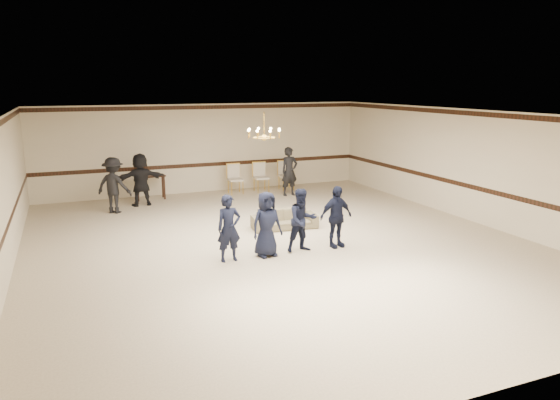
# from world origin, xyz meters

# --- Properties ---
(room) EXTENTS (12.01, 14.01, 3.21)m
(room) POSITION_xyz_m (0.00, 0.00, 1.60)
(room) COLOR beige
(room) RESTS_ON ground
(chair_rail) EXTENTS (12.00, 0.02, 0.14)m
(chair_rail) POSITION_xyz_m (0.00, 6.99, 1.00)
(chair_rail) COLOR black
(chair_rail) RESTS_ON wall_back
(crown_molding) EXTENTS (12.00, 0.02, 0.14)m
(crown_molding) POSITION_xyz_m (0.00, 6.99, 3.08)
(crown_molding) COLOR black
(crown_molding) RESTS_ON wall_back
(chandelier) EXTENTS (0.94, 0.94, 0.89)m
(chandelier) POSITION_xyz_m (0.00, 1.00, 2.88)
(chandelier) COLOR gold
(chandelier) RESTS_ON ceiling
(boy_a) EXTENTS (0.56, 0.38, 1.52)m
(boy_a) POSITION_xyz_m (-1.53, -0.78, 0.76)
(boy_a) COLOR black
(boy_a) RESTS_ON floor
(boy_b) EXTENTS (0.80, 0.58, 1.52)m
(boy_b) POSITION_xyz_m (-0.63, -0.78, 0.76)
(boy_b) COLOR black
(boy_b) RESTS_ON floor
(boy_c) EXTENTS (0.75, 0.59, 1.52)m
(boy_c) POSITION_xyz_m (0.27, -0.78, 0.76)
(boy_c) COLOR black
(boy_c) RESTS_ON floor
(boy_d) EXTENTS (0.92, 0.47, 1.52)m
(boy_d) POSITION_xyz_m (1.17, -0.78, 0.76)
(boy_d) COLOR black
(boy_d) RESTS_ON floor
(settee) EXTENTS (1.84, 0.86, 0.52)m
(settee) POSITION_xyz_m (0.67, 1.24, 0.26)
(settee) COLOR #807655
(settee) RESTS_ON floor
(adult_left) EXTENTS (1.28, 1.17, 1.73)m
(adult_left) POSITION_xyz_m (-3.48, 4.87, 0.86)
(adult_left) COLOR black
(adult_left) RESTS_ON floor
(adult_mid) EXTENTS (1.63, 0.63, 1.73)m
(adult_mid) POSITION_xyz_m (-2.58, 5.57, 0.86)
(adult_mid) COLOR black
(adult_mid) RESTS_ON floor
(adult_right) EXTENTS (0.67, 0.47, 1.73)m
(adult_right) POSITION_xyz_m (2.52, 5.17, 0.86)
(adult_right) COLOR black
(adult_right) RESTS_ON floor
(banquet_chair_left) EXTENTS (0.52, 0.52, 1.06)m
(banquet_chair_left) POSITION_xyz_m (0.84, 6.18, 0.53)
(banquet_chair_left) COLOR beige
(banquet_chair_left) RESTS_ON floor
(banquet_chair_mid) EXTENTS (0.55, 0.55, 1.06)m
(banquet_chair_mid) POSITION_xyz_m (1.84, 6.18, 0.53)
(banquet_chair_mid) COLOR beige
(banquet_chair_mid) RESTS_ON floor
(banquet_chair_right) EXTENTS (0.56, 0.56, 1.06)m
(banquet_chair_right) POSITION_xyz_m (2.84, 6.18, 0.53)
(banquet_chair_right) COLOR beige
(banquet_chair_right) RESTS_ON floor
(console_table) EXTENTS (1.04, 0.53, 0.84)m
(console_table) POSITION_xyz_m (-2.16, 6.38, 0.42)
(console_table) COLOR black
(console_table) RESTS_ON floor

